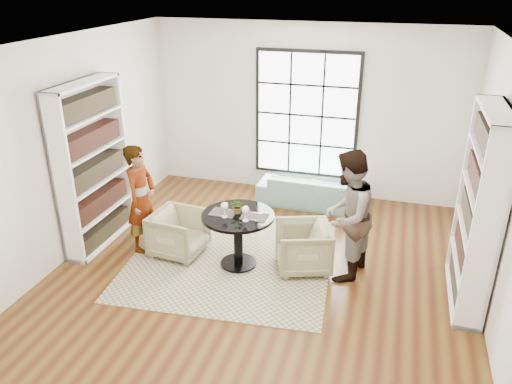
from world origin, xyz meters
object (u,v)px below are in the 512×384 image
(wine_glass_right, at_px, (245,210))
(person_left, at_px, (141,199))
(armchair_right, at_px, (303,247))
(pedestal_table, at_px, (238,229))
(wine_glass_left, at_px, (224,206))
(person_right, at_px, (347,216))
(sofa, at_px, (310,190))
(armchair_left, at_px, (179,233))
(flower_centerpiece, at_px, (238,206))

(wine_glass_right, bearing_deg, person_left, 172.70)
(armchair_right, bearing_deg, pedestal_table, -98.35)
(pedestal_table, bearing_deg, wine_glass_left, -141.55)
(person_right, bearing_deg, sofa, -144.90)
(pedestal_table, relative_size, wine_glass_left, 4.57)
(armchair_left, distance_m, flower_centerpiece, 1.05)
(flower_centerpiece, bearing_deg, pedestal_table, -70.78)
(person_right, bearing_deg, pedestal_table, -70.20)
(sofa, height_order, armchair_left, armchair_left)
(armchair_right, bearing_deg, sofa, 168.69)
(pedestal_table, height_order, armchair_right, pedestal_table)
(wine_glass_left, bearing_deg, sofa, 72.74)
(sofa, distance_m, wine_glass_left, 2.55)
(person_right, relative_size, wine_glass_left, 8.21)
(armchair_right, height_order, wine_glass_left, wine_glass_left)
(sofa, relative_size, armchair_left, 2.51)
(person_right, relative_size, wine_glass_right, 8.20)
(pedestal_table, distance_m, armchair_right, 0.91)
(pedestal_table, relative_size, wine_glass_right, 4.57)
(armchair_left, height_order, armchair_right, armchair_right)
(person_left, bearing_deg, flower_centerpiece, -89.15)
(sofa, xyz_separation_m, person_right, (0.83, -2.07, 0.61))
(person_right, bearing_deg, wine_glass_left, -66.68)
(person_right, distance_m, flower_centerpiece, 1.43)
(person_left, xyz_separation_m, wine_glass_left, (1.32, -0.17, 0.14))
(sofa, bearing_deg, armchair_left, 57.36)
(sofa, relative_size, armchair_right, 2.50)
(pedestal_table, distance_m, flower_centerpiece, 0.32)
(pedestal_table, bearing_deg, wine_glass_right, -43.74)
(armchair_right, bearing_deg, armchair_left, -105.71)
(wine_glass_left, xyz_separation_m, wine_glass_right, (0.30, -0.03, 0.00))
(wine_glass_left, xyz_separation_m, flower_centerpiece, (0.13, 0.16, -0.05))
(armchair_left, bearing_deg, wine_glass_right, -95.24)
(armchair_left, relative_size, flower_centerpiece, 3.53)
(person_right, bearing_deg, flower_centerpiece, -71.88)
(person_right, relative_size, flower_centerpiece, 8.65)
(wine_glass_right, relative_size, flower_centerpiece, 1.05)
(person_left, height_order, wine_glass_right, person_left)
(armchair_left, relative_size, person_left, 0.45)
(armchair_left, distance_m, wine_glass_right, 1.24)
(sofa, bearing_deg, wine_glass_right, 81.65)
(wine_glass_right, bearing_deg, flower_centerpiece, 131.80)
(sofa, relative_size, person_right, 1.02)
(pedestal_table, relative_size, person_left, 0.61)
(person_left, bearing_deg, wine_glass_left, -95.95)
(person_left, relative_size, wine_glass_right, 7.44)
(armchair_left, xyz_separation_m, wine_glass_left, (0.77, -0.17, 0.61))
(armchair_left, relative_size, wine_glass_left, 3.35)
(person_right, height_order, flower_centerpiece, person_right)
(pedestal_table, height_order, armchair_left, pedestal_table)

